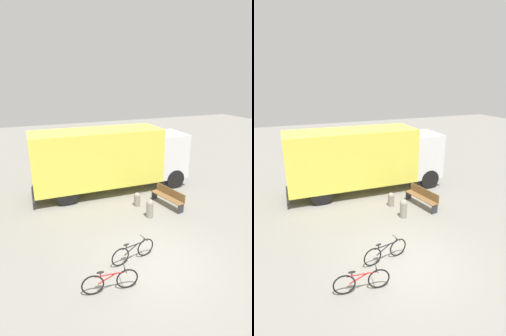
{
  "view_description": "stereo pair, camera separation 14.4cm",
  "coord_description": "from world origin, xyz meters",
  "views": [
    {
      "loc": [
        -3.7,
        -6.31,
        5.81
      ],
      "look_at": [
        0.85,
        4.53,
        1.81
      ],
      "focal_mm": 28.0,
      "sensor_mm": 36.0,
      "label": 1
    },
    {
      "loc": [
        -3.57,
        -6.37,
        5.81
      ],
      "look_at": [
        0.85,
        4.53,
        1.81
      ],
      "focal_mm": 28.0,
      "sensor_mm": 36.0,
      "label": 2
    }
  ],
  "objects": [
    {
      "name": "park_bench",
      "position": [
        2.61,
        3.48,
        0.48
      ],
      "size": [
        0.78,
        1.98,
        0.86
      ],
      "rotation": [
        0.0,
        0.0,
        1.77
      ],
      "color": "brown",
      "rests_on": "ground"
    },
    {
      "name": "ground_plane",
      "position": [
        0.0,
        0.0,
        0.0
      ],
      "size": [
        60.0,
        60.0,
        0.0
      ],
      "primitive_type": "plane",
      "color": "gray"
    },
    {
      "name": "bicycle_near",
      "position": [
        -1.79,
        -0.59,
        0.35
      ],
      "size": [
        1.65,
        0.44,
        0.74
      ],
      "rotation": [
        0.0,
        0.0,
        -0.14
      ],
      "color": "black",
      "rests_on": "ground"
    },
    {
      "name": "bollard_near_bench",
      "position": [
        1.26,
        2.8,
        0.45
      ],
      "size": [
        0.32,
        0.32,
        0.83
      ],
      "color": "gray",
      "rests_on": "ground"
    },
    {
      "name": "delivery_truck",
      "position": [
        0.69,
        6.31,
        1.88
      ],
      "size": [
        8.43,
        2.49,
        3.38
      ],
      "rotation": [
        0.0,
        0.0,
        -0.03
      ],
      "color": "#EAE04C",
      "rests_on": "ground"
    },
    {
      "name": "bollard_far_bench",
      "position": [
        1.22,
        4.02,
        0.36
      ],
      "size": [
        0.31,
        0.31,
        0.67
      ],
      "color": "gray",
      "rests_on": "ground"
    },
    {
      "name": "bicycle_middle",
      "position": [
        -0.63,
        0.4,
        0.35
      ],
      "size": [
        1.64,
        0.44,
        0.74
      ],
      "rotation": [
        0.0,
        0.0,
        0.16
      ],
      "color": "black",
      "rests_on": "ground"
    }
  ]
}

